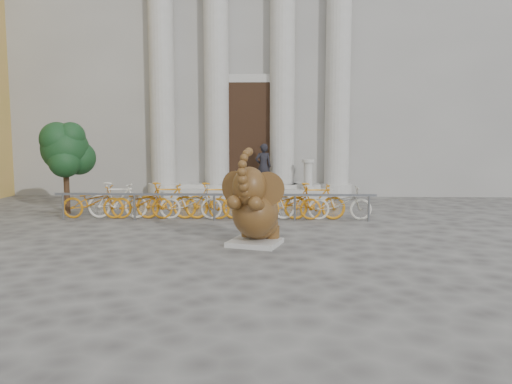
{
  "coord_description": "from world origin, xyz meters",
  "views": [
    {
      "loc": [
        0.91,
        -8.59,
        2.24
      ],
      "look_at": [
        0.54,
        1.62,
        1.1
      ],
      "focal_mm": 35.0,
      "sensor_mm": 36.0,
      "label": 1
    }
  ],
  "objects_px": {
    "pedestrian": "(263,166)",
    "tree": "(66,150)",
    "elephant_statue": "(254,210)",
    "bike_rack": "(215,201)"
  },
  "relations": [
    {
      "from": "elephant_statue",
      "to": "bike_rack",
      "type": "xyz_separation_m",
      "value": [
        -1.19,
        3.25,
        -0.23
      ]
    },
    {
      "from": "pedestrian",
      "to": "bike_rack",
      "type": "bearing_deg",
      "value": 60.93
    },
    {
      "from": "elephant_statue",
      "to": "tree",
      "type": "xyz_separation_m",
      "value": [
        -5.59,
        4.05,
        1.12
      ]
    },
    {
      "from": "tree",
      "to": "pedestrian",
      "type": "distance_m",
      "value": 6.73
    },
    {
      "from": "bike_rack",
      "to": "tree",
      "type": "height_order",
      "value": "tree"
    },
    {
      "from": "pedestrian",
      "to": "tree",
      "type": "bearing_deg",
      "value": 19.2
    },
    {
      "from": "tree",
      "to": "pedestrian",
      "type": "xyz_separation_m",
      "value": [
        5.61,
        3.65,
        -0.68
      ]
    },
    {
      "from": "elephant_statue",
      "to": "bike_rack",
      "type": "distance_m",
      "value": 3.47
    },
    {
      "from": "elephant_statue",
      "to": "pedestrian",
      "type": "xyz_separation_m",
      "value": [
        0.02,
        7.7,
        0.44
      ]
    },
    {
      "from": "tree",
      "to": "elephant_statue",
      "type": "bearing_deg",
      "value": -35.91
    }
  ]
}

